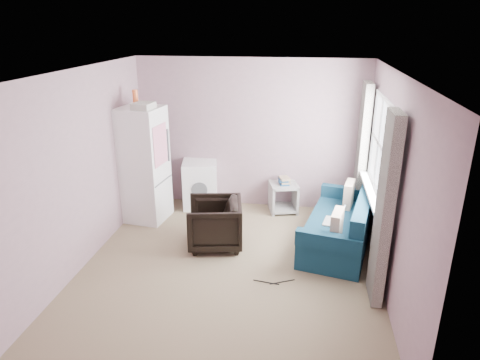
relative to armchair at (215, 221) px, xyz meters
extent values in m
cube|color=#877558|center=(0.30, -0.55, -0.39)|extent=(3.80, 4.20, 0.02)
cube|color=silver|center=(0.30, -0.55, 2.13)|extent=(3.80, 4.20, 0.02)
cube|color=#A2808A|center=(0.30, 1.56, 0.87)|extent=(3.80, 0.02, 2.50)
cube|color=#A2808A|center=(0.30, -2.66, 0.87)|extent=(3.80, 0.02, 2.50)
cube|color=#A2808A|center=(-1.61, -0.55, 0.87)|extent=(0.02, 4.20, 2.50)
cube|color=#A2808A|center=(2.21, -0.55, 0.87)|extent=(0.02, 4.20, 2.50)
cube|color=white|center=(2.19, 0.15, 1.12)|extent=(0.01, 1.60, 1.20)
imported|color=black|center=(0.00, 0.00, 0.00)|extent=(0.81, 0.85, 0.76)
cube|color=white|center=(-1.27, 0.73, 0.53)|extent=(0.70, 0.70, 1.82)
cube|color=#575C60|center=(-0.96, 0.69, 0.30)|extent=(0.09, 0.58, 0.02)
cube|color=#575C60|center=(-0.92, 0.92, 0.82)|extent=(0.02, 0.03, 0.52)
cube|color=white|center=(-0.96, 0.66, 0.89)|extent=(0.06, 0.43, 0.62)
cylinder|color=orange|center=(-1.35, 0.80, 1.57)|extent=(0.09, 0.09, 0.25)
cube|color=beige|center=(-1.16, 0.62, 1.49)|extent=(0.31, 0.34, 0.09)
cube|color=white|center=(-0.53, 1.35, 0.02)|extent=(0.66, 0.66, 0.80)
cube|color=#575C60|center=(-0.53, 1.33, 0.40)|extent=(0.62, 0.60, 0.05)
cylinder|color=#575C60|center=(-0.48, 1.06, 0.03)|extent=(0.26, 0.07, 0.26)
cube|color=gray|center=(0.90, 1.33, 0.09)|extent=(0.54, 0.54, 0.04)
cube|color=gray|center=(0.90, 1.33, -0.32)|extent=(0.54, 0.54, 0.04)
cube|color=gray|center=(0.70, 1.28, -0.13)|extent=(0.15, 0.44, 0.49)
cube|color=gray|center=(1.09, 1.38, -0.13)|extent=(0.15, 0.44, 0.49)
cube|color=navy|center=(0.90, 1.33, 0.12)|extent=(0.20, 0.25, 0.03)
cube|color=#9E8769|center=(0.91, 1.34, 0.15)|extent=(0.21, 0.25, 0.03)
cube|color=navy|center=(0.88, 1.33, 0.18)|extent=(0.19, 0.24, 0.03)
cube|color=#9E8769|center=(0.90, 1.33, 0.21)|extent=(0.22, 0.26, 0.03)
cube|color=#11394F|center=(1.73, 0.27, -0.19)|extent=(1.18, 1.88, 0.39)
cube|color=#11394F|center=(2.05, 0.20, 0.22)|extent=(0.55, 1.73, 0.42)
cube|color=#11394F|center=(1.55, -0.55, 0.10)|extent=(0.83, 0.31, 0.19)
cube|color=#11394F|center=(1.91, 1.09, 0.10)|extent=(0.83, 0.31, 0.19)
cube|color=beige|center=(1.66, -0.28, 0.20)|extent=(0.20, 0.40, 0.39)
cube|color=beige|center=(1.90, 0.81, 0.20)|extent=(0.20, 0.40, 0.39)
cube|color=gray|center=(1.64, 0.20, 0.02)|extent=(0.29, 0.36, 0.02)
cube|color=silver|center=(1.75, 0.17, 0.13)|extent=(0.13, 0.32, 0.21)
cube|color=white|center=(2.12, 0.15, 0.49)|extent=(0.14, 1.70, 0.04)
cube|color=white|center=(2.17, 0.15, 0.52)|extent=(0.02, 1.68, 0.05)
cube|color=white|center=(2.17, 0.15, 1.12)|extent=(0.02, 1.68, 0.05)
cube|color=white|center=(2.17, 0.15, 1.72)|extent=(0.02, 1.68, 0.05)
cube|color=white|center=(2.17, -0.65, 1.12)|extent=(0.02, 0.05, 1.20)
cube|color=white|center=(2.17, -0.11, 1.12)|extent=(0.02, 0.05, 1.20)
cube|color=white|center=(2.17, 0.42, 1.12)|extent=(0.02, 0.05, 1.20)
cube|color=white|center=(2.17, 0.95, 1.12)|extent=(0.02, 0.05, 1.20)
cube|color=beige|center=(2.08, -0.93, 0.72)|extent=(0.12, 0.46, 2.18)
cube|color=beige|center=(2.08, 1.23, 0.72)|extent=(0.12, 0.46, 2.18)
cylinder|color=black|center=(1.01, -0.80, -0.37)|extent=(0.30, 0.15, 0.01)
cylinder|color=black|center=(0.82, -0.83, -0.37)|extent=(0.33, 0.07, 0.01)
camera|label=1|loc=(1.17, -5.33, 2.65)|focal=32.00mm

